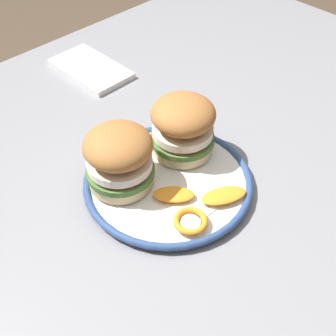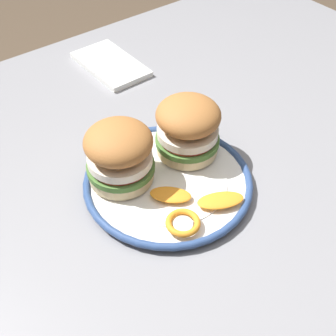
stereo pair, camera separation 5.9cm
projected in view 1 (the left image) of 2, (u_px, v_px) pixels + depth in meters
dining_table at (142, 206)px, 0.81m from camera, size 1.49×0.95×0.72m
dinner_plate at (168, 182)px, 0.73m from camera, size 0.27×0.27×0.02m
sandwich_half_left at (119, 157)px, 0.68m from camera, size 0.12×0.12×0.10m
sandwich_half_right at (183, 125)px, 0.74m from camera, size 0.11×0.11×0.10m
orange_peel_curled at (191, 221)px, 0.65m from camera, size 0.06×0.06×0.01m
orange_peel_strip_long at (224, 196)px, 0.69m from camera, size 0.08×0.06×0.01m
orange_peel_strip_short at (174, 194)px, 0.69m from camera, size 0.07×0.07×0.01m
folded_napkin at (91, 69)px, 0.97m from camera, size 0.10×0.18×0.01m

